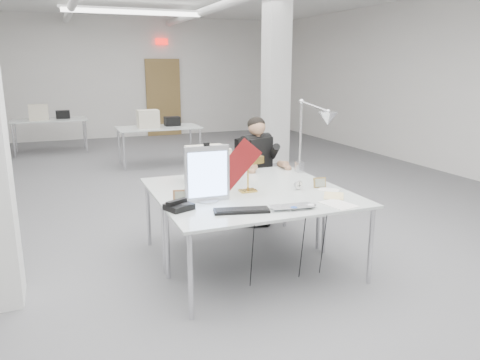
{
  "coord_description": "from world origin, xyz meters",
  "views": [
    {
      "loc": [
        -1.72,
        -6.11,
        1.96
      ],
      "look_at": [
        -0.07,
        -2.0,
        0.86
      ],
      "focal_mm": 35.0,
      "sensor_mm": 36.0,
      "label": 1
    }
  ],
  "objects_px": {
    "laptop": "(294,209)",
    "architect_lamp": "(312,141)",
    "desk_main": "(268,204)",
    "bankers_lamp": "(248,173)",
    "seated_person": "(257,153)",
    "office_chair": "(255,180)",
    "desk_phone": "(179,207)",
    "beige_monitor": "(208,165)",
    "monitor": "(207,174)"
  },
  "relations": [
    {
      "from": "office_chair",
      "to": "bankers_lamp",
      "type": "height_order",
      "value": "bankers_lamp"
    },
    {
      "from": "beige_monitor",
      "to": "architect_lamp",
      "type": "height_order",
      "value": "architect_lamp"
    },
    {
      "from": "bankers_lamp",
      "to": "desk_phone",
      "type": "distance_m",
      "value": 0.85
    },
    {
      "from": "monitor",
      "to": "laptop",
      "type": "relative_size",
      "value": 1.36
    },
    {
      "from": "desk_main",
      "to": "office_chair",
      "type": "relative_size",
      "value": 1.64
    },
    {
      "from": "desk_main",
      "to": "bankers_lamp",
      "type": "bearing_deg",
      "value": 93.1
    },
    {
      "from": "bankers_lamp",
      "to": "architect_lamp",
      "type": "xyz_separation_m",
      "value": [
        0.87,
        0.31,
        0.21
      ]
    },
    {
      "from": "seated_person",
      "to": "desk_phone",
      "type": "relative_size",
      "value": 4.63
    },
    {
      "from": "desk_phone",
      "to": "beige_monitor",
      "type": "height_order",
      "value": "beige_monitor"
    },
    {
      "from": "office_chair",
      "to": "architect_lamp",
      "type": "xyz_separation_m",
      "value": [
        0.29,
        -0.86,
        0.61
      ]
    },
    {
      "from": "bankers_lamp",
      "to": "architect_lamp",
      "type": "relative_size",
      "value": 0.47
    },
    {
      "from": "laptop",
      "to": "bankers_lamp",
      "type": "distance_m",
      "value": 0.74
    },
    {
      "from": "desk_main",
      "to": "monitor",
      "type": "xyz_separation_m",
      "value": [
        -0.49,
        0.26,
        0.26
      ]
    },
    {
      "from": "desk_main",
      "to": "office_chair",
      "type": "xyz_separation_m",
      "value": [
        0.56,
        1.59,
        -0.19
      ]
    },
    {
      "from": "monitor",
      "to": "desk_main",
      "type": "bearing_deg",
      "value": -25.88
    },
    {
      "from": "desk_main",
      "to": "office_chair",
      "type": "height_order",
      "value": "office_chair"
    },
    {
      "from": "monitor",
      "to": "desk_phone",
      "type": "relative_size",
      "value": 2.42
    },
    {
      "from": "seated_person",
      "to": "bankers_lamp",
      "type": "distance_m",
      "value": 1.26
    },
    {
      "from": "architect_lamp",
      "to": "office_chair",
      "type": "bearing_deg",
      "value": 86.07
    },
    {
      "from": "laptop",
      "to": "bankers_lamp",
      "type": "height_order",
      "value": "bankers_lamp"
    },
    {
      "from": "desk_phone",
      "to": "seated_person",
      "type": "bearing_deg",
      "value": 24.94
    },
    {
      "from": "laptop",
      "to": "architect_lamp",
      "type": "height_order",
      "value": "architect_lamp"
    },
    {
      "from": "desk_main",
      "to": "bankers_lamp",
      "type": "relative_size",
      "value": 4.78
    },
    {
      "from": "office_chair",
      "to": "desk_phone",
      "type": "bearing_deg",
      "value": -154.19
    },
    {
      "from": "bankers_lamp",
      "to": "beige_monitor",
      "type": "height_order",
      "value": "bankers_lamp"
    },
    {
      "from": "seated_person",
      "to": "bankers_lamp",
      "type": "bearing_deg",
      "value": -139.45
    },
    {
      "from": "desk_main",
      "to": "laptop",
      "type": "relative_size",
      "value": 4.86
    },
    {
      "from": "desk_phone",
      "to": "office_chair",
      "type": "bearing_deg",
      "value": 25.92
    },
    {
      "from": "desk_main",
      "to": "seated_person",
      "type": "relative_size",
      "value": 1.86
    },
    {
      "from": "monitor",
      "to": "desk_phone",
      "type": "height_order",
      "value": "monitor"
    },
    {
      "from": "desk_main",
      "to": "laptop",
      "type": "bearing_deg",
      "value": -70.26
    },
    {
      "from": "architect_lamp",
      "to": "monitor",
      "type": "bearing_deg",
      "value": 176.85
    },
    {
      "from": "office_chair",
      "to": "monitor",
      "type": "bearing_deg",
      "value": -150.08
    },
    {
      "from": "desk_phone",
      "to": "architect_lamp",
      "type": "relative_size",
      "value": 0.26
    },
    {
      "from": "office_chair",
      "to": "monitor",
      "type": "xyz_separation_m",
      "value": [
        -1.05,
        -1.33,
        0.46
      ]
    },
    {
      "from": "office_chair",
      "to": "architect_lamp",
      "type": "height_order",
      "value": "architect_lamp"
    },
    {
      "from": "seated_person",
      "to": "laptop",
      "type": "relative_size",
      "value": 2.61
    },
    {
      "from": "bankers_lamp",
      "to": "architect_lamp",
      "type": "height_order",
      "value": "architect_lamp"
    },
    {
      "from": "desk_main",
      "to": "architect_lamp",
      "type": "height_order",
      "value": "architect_lamp"
    },
    {
      "from": "beige_monitor",
      "to": "architect_lamp",
      "type": "distance_m",
      "value": 1.15
    },
    {
      "from": "laptop",
      "to": "beige_monitor",
      "type": "height_order",
      "value": "beige_monitor"
    },
    {
      "from": "desk_main",
      "to": "bankers_lamp",
      "type": "xyz_separation_m",
      "value": [
        -0.02,
        0.42,
        0.2
      ]
    },
    {
      "from": "seated_person",
      "to": "beige_monitor",
      "type": "distance_m",
      "value": 1.04
    },
    {
      "from": "office_chair",
      "to": "desk_phone",
      "type": "xyz_separation_m",
      "value": [
        -1.35,
        -1.48,
        0.23
      ]
    },
    {
      "from": "office_chair",
      "to": "architect_lamp",
      "type": "distance_m",
      "value": 1.09
    },
    {
      "from": "laptop",
      "to": "desk_phone",
      "type": "distance_m",
      "value": 0.97
    },
    {
      "from": "monitor",
      "to": "desk_phone",
      "type": "bearing_deg",
      "value": -151.35
    },
    {
      "from": "seated_person",
      "to": "architect_lamp",
      "type": "xyz_separation_m",
      "value": [
        0.29,
        -0.81,
        0.26
      ]
    },
    {
      "from": "laptop",
      "to": "desk_phone",
      "type": "height_order",
      "value": "desk_phone"
    },
    {
      "from": "beige_monitor",
      "to": "office_chair",
      "type": "bearing_deg",
      "value": 40.19
    }
  ]
}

